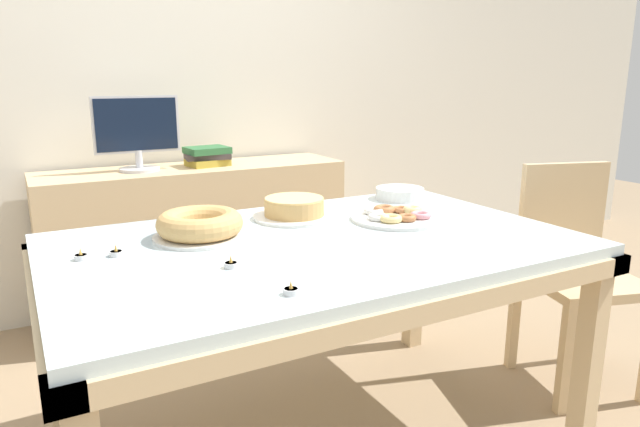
{
  "coord_description": "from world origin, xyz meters",
  "views": [
    {
      "loc": [
        -0.86,
        -1.6,
        1.3
      ],
      "look_at": [
        0.07,
        0.09,
        0.84
      ],
      "focal_mm": 32.0,
      "sensor_mm": 36.0,
      "label": 1
    }
  ],
  "objects_px": {
    "cake_golden_bundt": "(200,225)",
    "pastry_platter": "(397,216)",
    "computer_monitor": "(137,134)",
    "plate_stack": "(400,193)",
    "chair": "(574,263)",
    "cake_chocolate_round": "(294,209)",
    "tealight_near_cakes": "(116,253)",
    "book_stack": "(207,156)",
    "tealight_centre": "(231,264)",
    "tealight_left_edge": "(291,291)",
    "tealight_near_front": "(81,257)"
  },
  "relations": [
    {
      "from": "cake_golden_bundt",
      "to": "pastry_platter",
      "type": "xyz_separation_m",
      "value": [
        0.72,
        -0.11,
        -0.03
      ]
    },
    {
      "from": "computer_monitor",
      "to": "plate_stack",
      "type": "xyz_separation_m",
      "value": [
        0.91,
        -0.99,
        -0.22
      ]
    },
    {
      "from": "chair",
      "to": "pastry_platter",
      "type": "xyz_separation_m",
      "value": [
        -0.81,
        0.17,
        0.27
      ]
    },
    {
      "from": "cake_chocolate_round",
      "to": "tealight_near_cakes",
      "type": "relative_size",
      "value": 7.89
    },
    {
      "from": "pastry_platter",
      "to": "book_stack",
      "type": "bearing_deg",
      "value": 103.65
    },
    {
      "from": "book_stack",
      "to": "pastry_platter",
      "type": "bearing_deg",
      "value": -76.35
    },
    {
      "from": "book_stack",
      "to": "cake_golden_bundt",
      "type": "xyz_separation_m",
      "value": [
        -0.41,
        -1.18,
        -0.06
      ]
    },
    {
      "from": "chair",
      "to": "cake_golden_bundt",
      "type": "relative_size",
      "value": 3.02
    },
    {
      "from": "cake_golden_bundt",
      "to": "tealight_near_cakes",
      "type": "distance_m",
      "value": 0.29
    },
    {
      "from": "chair",
      "to": "tealight_centre",
      "type": "distance_m",
      "value": 1.57
    },
    {
      "from": "cake_golden_bundt",
      "to": "tealight_left_edge",
      "type": "distance_m",
      "value": 0.6
    },
    {
      "from": "tealight_near_front",
      "to": "tealight_left_edge",
      "type": "bearing_deg",
      "value": -52.09
    },
    {
      "from": "chair",
      "to": "tealight_near_front",
      "type": "distance_m",
      "value": 1.95
    },
    {
      "from": "tealight_near_front",
      "to": "tealight_centre",
      "type": "relative_size",
      "value": 1.0
    },
    {
      "from": "cake_chocolate_round",
      "to": "pastry_platter",
      "type": "xyz_separation_m",
      "value": [
        0.32,
        -0.21,
        -0.02
      ]
    },
    {
      "from": "computer_monitor",
      "to": "cake_chocolate_round",
      "type": "bearing_deg",
      "value": -72.07
    },
    {
      "from": "computer_monitor",
      "to": "pastry_platter",
      "type": "xyz_separation_m",
      "value": [
        0.67,
        -1.29,
        -0.23
      ]
    },
    {
      "from": "computer_monitor",
      "to": "tealight_near_cakes",
      "type": "relative_size",
      "value": 10.6
    },
    {
      "from": "tealight_centre",
      "to": "tealight_left_edge",
      "type": "bearing_deg",
      "value": -77.05
    },
    {
      "from": "chair",
      "to": "tealight_near_front",
      "type": "height_order",
      "value": "chair"
    },
    {
      "from": "computer_monitor",
      "to": "pastry_platter",
      "type": "relative_size",
      "value": 1.22
    },
    {
      "from": "computer_monitor",
      "to": "cake_chocolate_round",
      "type": "relative_size",
      "value": 1.34
    },
    {
      "from": "plate_stack",
      "to": "tealight_near_front",
      "type": "bearing_deg",
      "value": -169.52
    },
    {
      "from": "computer_monitor",
      "to": "cake_golden_bundt",
      "type": "bearing_deg",
      "value": -92.3
    },
    {
      "from": "cake_golden_bundt",
      "to": "computer_monitor",
      "type": "bearing_deg",
      "value": 87.7
    },
    {
      "from": "tealight_near_front",
      "to": "tealight_centre",
      "type": "xyz_separation_m",
      "value": [
        0.36,
        -0.28,
        0.0
      ]
    },
    {
      "from": "computer_monitor",
      "to": "tealight_left_edge",
      "type": "relative_size",
      "value": 10.6
    },
    {
      "from": "book_stack",
      "to": "tealight_near_cakes",
      "type": "xyz_separation_m",
      "value": [
        -0.69,
        -1.25,
        -0.1
      ]
    },
    {
      "from": "cake_golden_bundt",
      "to": "plate_stack",
      "type": "height_order",
      "value": "cake_golden_bundt"
    },
    {
      "from": "chair",
      "to": "cake_chocolate_round",
      "type": "distance_m",
      "value": 1.24
    },
    {
      "from": "cake_chocolate_round",
      "to": "tealight_left_edge",
      "type": "xyz_separation_m",
      "value": [
        -0.35,
        -0.7,
        -0.03
      ]
    },
    {
      "from": "tealight_left_edge",
      "to": "chair",
      "type": "bearing_deg",
      "value": 11.93
    },
    {
      "from": "tealight_left_edge",
      "to": "tealight_centre",
      "type": "xyz_separation_m",
      "value": [
        -0.06,
        0.26,
        0.0
      ]
    },
    {
      "from": "cake_chocolate_round",
      "to": "tealight_near_front",
      "type": "distance_m",
      "value": 0.79
    },
    {
      "from": "chair",
      "to": "book_stack",
      "type": "xyz_separation_m",
      "value": [
        -1.13,
        1.47,
        0.36
      ]
    },
    {
      "from": "chair",
      "to": "tealight_centre",
      "type": "height_order",
      "value": "chair"
    },
    {
      "from": "computer_monitor",
      "to": "tealight_near_front",
      "type": "xyz_separation_m",
      "value": [
        -0.43,
        -1.24,
        -0.23
      ]
    },
    {
      "from": "plate_stack",
      "to": "tealight_centre",
      "type": "xyz_separation_m",
      "value": [
        -0.97,
        -0.53,
        -0.01
      ]
    },
    {
      "from": "cake_chocolate_round",
      "to": "plate_stack",
      "type": "xyz_separation_m",
      "value": [
        0.56,
        0.09,
        -0.01
      ]
    },
    {
      "from": "tealight_near_cakes",
      "to": "chair",
      "type": "bearing_deg",
      "value": -6.76
    },
    {
      "from": "cake_golden_bundt",
      "to": "tealight_near_cakes",
      "type": "xyz_separation_m",
      "value": [
        -0.28,
        -0.07,
        -0.03
      ]
    },
    {
      "from": "cake_golden_bundt",
      "to": "cake_chocolate_round",
      "type": "bearing_deg",
      "value": 14.05
    },
    {
      "from": "computer_monitor",
      "to": "tealight_left_edge",
      "type": "height_order",
      "value": "computer_monitor"
    },
    {
      "from": "chair",
      "to": "tealight_centre",
      "type": "xyz_separation_m",
      "value": [
        -1.55,
        -0.05,
        0.26
      ]
    },
    {
      "from": "plate_stack",
      "to": "cake_golden_bundt",
      "type": "bearing_deg",
      "value": -168.79
    },
    {
      "from": "book_stack",
      "to": "tealight_near_cakes",
      "type": "bearing_deg",
      "value": -118.79
    },
    {
      "from": "cake_chocolate_round",
      "to": "tealight_centre",
      "type": "height_order",
      "value": "cake_chocolate_round"
    },
    {
      "from": "tealight_near_front",
      "to": "tealight_centre",
      "type": "bearing_deg",
      "value": -37.68
    },
    {
      "from": "computer_monitor",
      "to": "tealight_left_edge",
      "type": "bearing_deg",
      "value": -90.1
    },
    {
      "from": "pastry_platter",
      "to": "tealight_near_cakes",
      "type": "distance_m",
      "value": 1.0
    }
  ]
}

